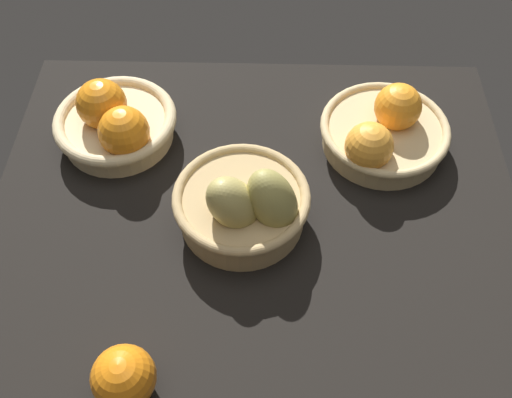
{
  "coord_description": "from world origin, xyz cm",
  "views": [
    {
      "loc": [
        -1.52,
        53.34,
        78.24
      ],
      "look_at": [
        -0.23,
        -0.07,
        7.0
      ],
      "focal_mm": 41.15,
      "sensor_mm": 36.0,
      "label": 1
    }
  ],
  "objects": [
    {
      "name": "market_tray",
      "position": [
        0.0,
        0.0,
        1.5
      ],
      "size": [
        84.0,
        72.0,
        3.0
      ],
      "primitive_type": "cube",
      "color": "black",
      "rests_on": "ground"
    },
    {
      "name": "loose_orange_front_gap",
      "position": [
        15.47,
        27.97,
        7.09
      ],
      "size": [
        8.17,
        8.17,
        8.17
      ],
      "primitive_type": "sphere",
      "color": "orange",
      "rests_on": "market_tray"
    },
    {
      "name": "basket_near_right",
      "position": [
        23.83,
        -15.42,
        7.16
      ],
      "size": [
        20.82,
        20.82,
        11.53
      ],
      "color": "#D3BC8C",
      "rests_on": "market_tray"
    },
    {
      "name": "basket_near_left",
      "position": [
        -21.22,
        -14.85,
        6.74
      ],
      "size": [
        21.72,
        21.72,
        10.89
      ],
      "color": "tan",
      "rests_on": "market_tray"
    },
    {
      "name": "basket_center_pears",
      "position": [
        1.43,
        1.43,
        7.58
      ],
      "size": [
        21.25,
        20.8,
        14.13
      ],
      "color": "tan",
      "rests_on": "market_tray"
    }
  ]
}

